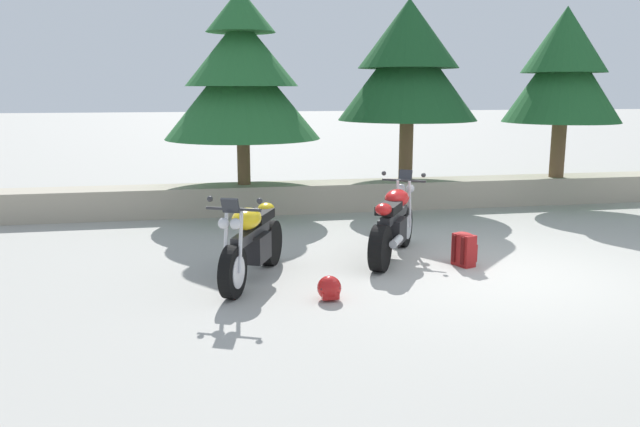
# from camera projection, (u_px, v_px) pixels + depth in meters

# --- Properties ---
(ground_plane) EXTENTS (120.00, 120.00, 0.00)m
(ground_plane) POSITION_uv_depth(u_px,v_px,m) (506.00, 273.00, 8.34)
(ground_plane) COLOR #A3A099
(stone_wall) EXTENTS (36.00, 0.80, 0.55)m
(stone_wall) POSITION_uv_depth(u_px,v_px,m) (396.00, 194.00, 12.91)
(stone_wall) COLOR #A89E89
(stone_wall) RESTS_ON ground
(motorcycle_yellow_near_left) EXTENTS (1.06, 1.95, 1.18)m
(motorcycle_yellow_near_left) POSITION_uv_depth(u_px,v_px,m) (252.00, 243.00, 7.94)
(motorcycle_yellow_near_left) COLOR black
(motorcycle_yellow_near_left) RESTS_ON ground
(motorcycle_red_centre) EXTENTS (1.22, 1.86, 1.18)m
(motorcycle_red_centre) POSITION_uv_depth(u_px,v_px,m) (394.00, 224.00, 9.04)
(motorcycle_red_centre) COLOR black
(motorcycle_red_centre) RESTS_ON ground
(rider_backpack) EXTENTS (0.32, 0.34, 0.47)m
(rider_backpack) POSITION_uv_depth(u_px,v_px,m) (464.00, 248.00, 8.65)
(rider_backpack) COLOR #A31E1E
(rider_backpack) RESTS_ON ground
(rider_helmet) EXTENTS (0.28, 0.28, 0.28)m
(rider_helmet) POSITION_uv_depth(u_px,v_px,m) (329.00, 288.00, 7.26)
(rider_helmet) COLOR #B21919
(rider_helmet) RESTS_ON ground
(pine_tree_far_left) EXTENTS (2.96, 2.96, 3.65)m
(pine_tree_far_left) POSITION_uv_depth(u_px,v_px,m) (242.00, 76.00, 11.96)
(pine_tree_far_left) COLOR brown
(pine_tree_far_left) RESTS_ON stone_wall
(pine_tree_mid_left) EXTENTS (2.81, 2.81, 3.58)m
(pine_tree_mid_left) POSITION_uv_depth(u_px,v_px,m) (408.00, 63.00, 12.70)
(pine_tree_mid_left) COLOR brown
(pine_tree_mid_left) RESTS_ON stone_wall
(pine_tree_mid_right) EXTENTS (2.37, 2.37, 3.46)m
(pine_tree_mid_right) POSITION_uv_depth(u_px,v_px,m) (564.00, 68.00, 12.94)
(pine_tree_mid_right) COLOR brown
(pine_tree_mid_right) RESTS_ON stone_wall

